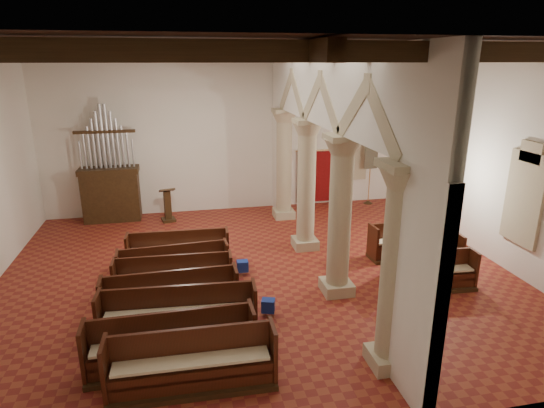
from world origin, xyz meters
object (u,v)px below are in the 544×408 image
(processional_banner, at_px, (369,184))
(nave_pew_0, at_px, (193,370))
(aisle_pew_0, at_px, (439,276))
(pipe_organ, at_px, (110,184))
(lectern, at_px, (168,207))

(processional_banner, distance_m, nave_pew_0, 12.48)
(nave_pew_0, distance_m, aisle_pew_0, 6.91)
(processional_banner, xyz_separation_m, nave_pew_0, (-7.61, -9.89, -0.45))
(pipe_organ, height_order, nave_pew_0, pipe_organ)
(aisle_pew_0, bearing_deg, processional_banner, 83.71)
(pipe_organ, relative_size, nave_pew_0, 1.45)
(processional_banner, relative_size, nave_pew_0, 0.86)
(nave_pew_0, bearing_deg, pipe_organ, 105.59)
(nave_pew_0, relative_size, aisle_pew_0, 1.58)
(pipe_organ, distance_m, aisle_pew_0, 11.63)
(pipe_organ, bearing_deg, aisle_pew_0, -39.31)
(processional_banner, distance_m, aisle_pew_0, 7.45)
(aisle_pew_0, bearing_deg, lectern, 138.68)
(pipe_organ, xyz_separation_m, aisle_pew_0, (8.96, -7.34, -1.03))
(pipe_organ, xyz_separation_m, lectern, (2.01, -0.57, -0.83))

